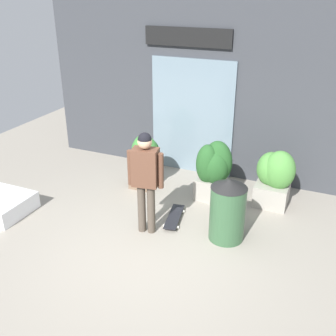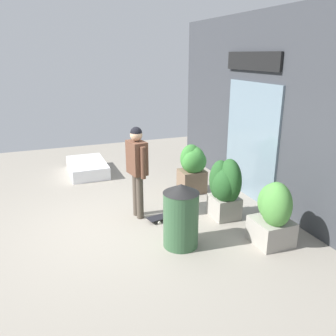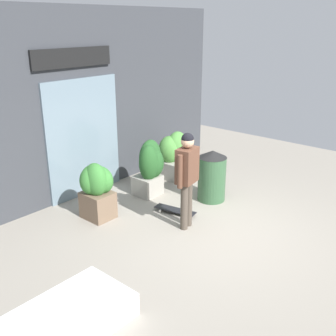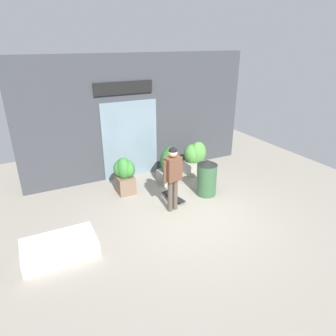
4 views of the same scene
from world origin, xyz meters
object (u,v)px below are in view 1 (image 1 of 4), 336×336
skateboard (174,217)px  planter_box_mid (213,169)px  planter_box_left (275,176)px  planter_box_right (145,157)px  trash_bin (228,209)px  skateboarder (146,173)px

skateboard → planter_box_mid: planter_box_mid is taller
planter_box_left → planter_box_right: bearing=-174.3°
planter_box_mid → planter_box_right: bearing=179.6°
planter_box_mid → trash_bin: size_ratio=1.11×
planter_box_mid → trash_bin: planter_box_mid is taller
planter_box_left → skateboard: bearing=-139.5°
planter_box_right → trash_bin: planter_box_right is taller
planter_box_right → trash_bin: (2.01, -1.15, -0.09)m
planter_box_left → planter_box_mid: planter_box_mid is taller
skateboarder → planter_box_right: (-0.76, 1.48, -0.44)m
skateboard → planter_box_left: (1.45, 1.24, 0.51)m
skateboarder → planter_box_mid: skateboarder is taller
skateboard → planter_box_left: 1.97m
skateboard → planter_box_mid: (0.36, 0.98, 0.57)m
skateboard → planter_box_mid: bearing=-31.1°
skateboarder → planter_box_left: (1.73, 1.73, -0.48)m
planter_box_right → planter_box_mid: size_ratio=0.92×
skateboard → trash_bin: trash_bin is taller
skateboard → trash_bin: (0.97, -0.16, 0.46)m
skateboarder → planter_box_left: 2.49m
skateboarder → skateboard: 1.15m
planter_box_left → trash_bin: (-0.48, -1.39, -0.05)m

